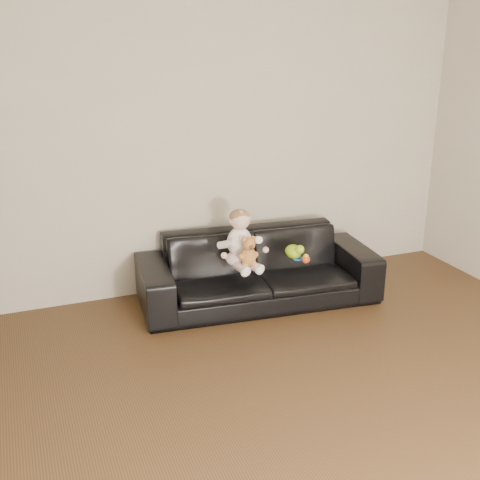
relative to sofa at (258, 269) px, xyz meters
name	(u,v)px	position (x,y,z in m)	size (l,w,h in m)	color
wall_back	(191,142)	(-0.41, 0.50, 1.01)	(5.00, 5.00, 0.00)	#BAB09C
sofa	(258,269)	(0.00, 0.00, 0.00)	(1.98, 0.77, 0.58)	black
baby	(241,242)	(-0.20, -0.11, 0.30)	(0.35, 0.42, 0.47)	#FDD6DE
teddy_bear	(249,252)	(-0.19, -0.25, 0.26)	(0.13, 0.14, 0.24)	#B37033
toy_green	(293,252)	(0.28, -0.09, 0.15)	(0.14, 0.16, 0.11)	#99C917
toy_rattle	(306,259)	(0.32, -0.24, 0.13)	(0.07, 0.07, 0.07)	#C94217
toy_blue_disc	(298,258)	(0.30, -0.13, 0.10)	(0.09, 0.09, 0.01)	blue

